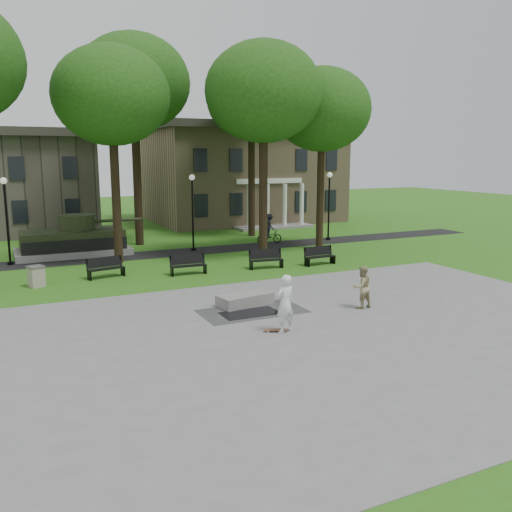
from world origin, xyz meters
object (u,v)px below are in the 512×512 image
Objects in this scene: park_bench_0 at (106,267)px; trash_bin at (36,276)px; concrete_block at (245,299)px; skateboarder at (285,304)px; cyclist at (269,231)px; friend_watching at (362,287)px.

park_bench_0 reaches higher than trash_bin.
park_bench_0 is 3.25m from trash_bin.
concrete_block is at bearing -73.11° from park_bench_0.
skateboarder is 2.06× the size of trash_bin.
cyclist is 16.38m from trash_bin.
trash_bin is at bearing -67.95° from skateboarder.
concrete_block is at bearing -43.63° from trash_bin.
skateboarder is 12.72m from trash_bin.
skateboarder is 1.07× the size of park_bench_0.
friend_watching is at bearing -174.45° from skateboarder.
friend_watching is 14.53m from trash_bin.
concrete_block is at bearing -33.95° from friend_watching.
skateboarder reaches higher than trash_bin.
friend_watching reaches higher than park_bench_0.
skateboarder is 4.28m from friend_watching.
friend_watching is at bearing -31.05° from concrete_block.
park_bench_0 is (-3.89, 11.12, -0.48)m from skateboarder.
friend_watching is 0.90× the size of park_bench_0.
cyclist is at bearing -106.99° from friend_watching.
concrete_block is 10.04m from trash_bin.
concrete_block is 8.53m from park_bench_0.
park_bench_0 reaches higher than concrete_block.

